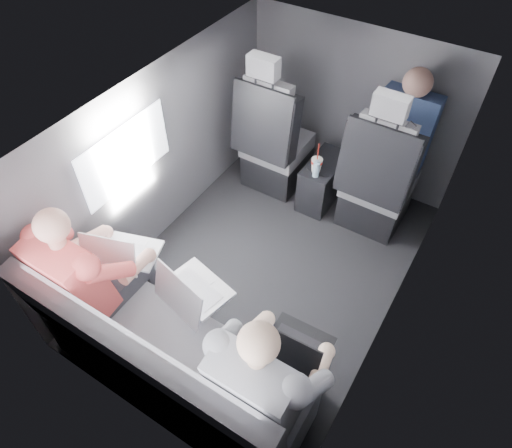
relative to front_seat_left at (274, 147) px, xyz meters
The scene contains 20 objects.
floor 1.03m from the front_seat_left, 61.81° to the right, with size 2.60×2.60×0.00m, color black.
ceiling 1.34m from the front_seat_left, 61.81° to the right, with size 2.60×2.60×0.00m, color #B2B2AD.
panel_left 0.99m from the front_seat_left, 118.19° to the right, with size 0.02×2.60×1.35m, color #56565B.
panel_right 1.61m from the front_seat_left, 31.88° to the right, with size 0.02×2.60×1.35m, color #56565B.
panel_front 0.70m from the front_seat_left, 45.65° to the left, with size 1.80×0.02×1.35m, color #56565B.
panel_back 2.20m from the front_seat_left, 78.12° to the right, with size 1.80×0.02×1.35m, color #56565B.
side_window 1.32m from the front_seat_left, 110.67° to the right, with size 0.02×0.75×0.42m, color white.
seatbelt 1.00m from the front_seat_left, 10.68° to the right, with size 0.05×0.01×0.65m, color black.
front_seat_left is the anchor object (origin of this frame).
front_seat_right 0.90m from the front_seat_left, ahead, with size 0.52×0.58×1.26m.
center_console 0.49m from the front_seat_left, ahead, with size 0.24×0.48×0.41m.
rear_bench 1.96m from the front_seat_left, 76.69° to the right, with size 1.60×0.57×0.92m.
soda_cup 0.45m from the front_seat_left, 12.29° to the right, with size 0.09×0.09×0.26m.
water_bottle 0.48m from the front_seat_left, 17.36° to the right, with size 0.05×0.05×0.15m.
laptop_white 1.63m from the front_seat_left, 93.29° to the right, with size 0.40×0.41×0.25m.
laptop_silver 1.68m from the front_seat_left, 75.67° to the right, with size 0.41×0.40×0.26m.
laptop_black 1.93m from the front_seat_left, 56.48° to the right, with size 0.33×0.30×0.23m.
passenger_rear_left 1.82m from the front_seat_left, 94.13° to the right, with size 0.49×0.61×1.21m.
passenger_rear_right 2.09m from the front_seat_left, 60.31° to the right, with size 0.49×0.61×1.21m.
passenger_front_right 1.03m from the front_seat_left, 15.42° to the left, with size 0.40×0.40×0.81m.
Camera 1 is at (1.02, -1.80, 2.72)m, focal length 32.00 mm.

